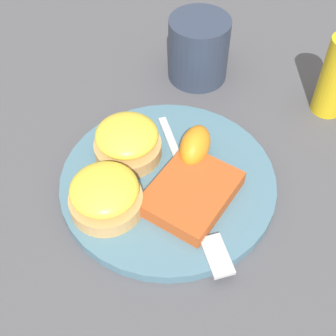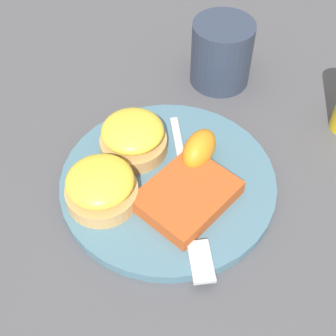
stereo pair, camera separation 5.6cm
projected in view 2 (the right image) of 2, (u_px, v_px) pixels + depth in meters
The scene contains 8 objects.
ground_plane at pixel (168, 185), 0.58m from camera, with size 1.10×1.10×0.00m, color #4C4C51.
plate at pixel (168, 182), 0.58m from camera, with size 0.27×0.27×0.01m, color slate.
sandwich_benedict_left at pixel (133, 137), 0.58m from camera, with size 0.09×0.09×0.05m.
sandwich_benedict_right at pixel (101, 187), 0.53m from camera, with size 0.09×0.09×0.05m.
hashbrown_patty at pixel (187, 195), 0.54m from camera, with size 0.11×0.09×0.02m, color #BC4F20.
orange_wedge at pixel (199, 149), 0.57m from camera, with size 0.06×0.04×0.04m, color orange.
fork at pixel (189, 201), 0.55m from camera, with size 0.17×0.20×0.00m.
cup at pixel (222, 53), 0.68m from camera, with size 0.12×0.09×0.10m.
Camera 2 is at (-0.26, -0.24, 0.46)m, focal length 50.00 mm.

